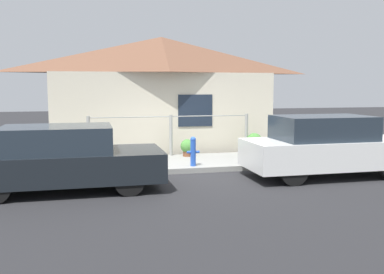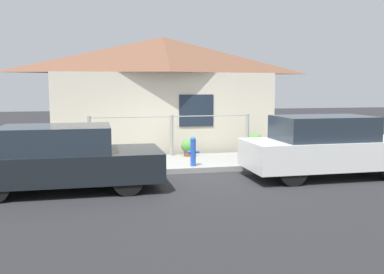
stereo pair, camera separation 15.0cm
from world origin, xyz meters
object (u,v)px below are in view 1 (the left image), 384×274
Objects in this scene: potted_plant_corner at (254,142)px; potted_plant_near_hydrant at (187,147)px; car_left at (63,159)px; car_right at (327,146)px; fire_hydrant at (193,151)px; potted_plant_by_fence at (82,154)px.

potted_plant_near_hydrant is at bearing -178.07° from potted_plant_corner.
car_right reaches higher than car_left.
fire_hydrant is 1.51× the size of potted_plant_near_hydrant.
potted_plant_near_hydrant is (-2.82, 2.97, -0.33)m from car_right.
fire_hydrant is (-3.02, 1.40, -0.21)m from car_right.
car_left is 6.45× the size of potted_plant_corner.
fire_hydrant is at bearing 23.79° from car_left.
car_right is 3.13m from potted_plant_corner.
potted_plant_corner is (5.51, 3.04, -0.19)m from car_left.
potted_plant_corner is (2.15, 0.07, 0.09)m from potted_plant_near_hydrant.
potted_plant_corner is (2.35, 1.64, -0.04)m from fire_hydrant.
potted_plant_by_fence is (-3.03, -0.47, -0.02)m from potted_plant_near_hydrant.
car_right is 6.46× the size of potted_plant_corner.
car_left is 6.18m from car_right.
fire_hydrant is 1.22× the size of potted_plant_corner.
potted_plant_near_hydrant is at bearing 8.89° from potted_plant_by_fence.
potted_plant_corner is at bearing 34.91° from fire_hydrant.
car_right reaches higher than potted_plant_by_fence.
car_left is at bearing -97.58° from potted_plant_by_fence.
fire_hydrant reaches higher than potted_plant_by_fence.
car_left is 5.29× the size of fire_hydrant.
car_left reaches higher than potted_plant_near_hydrant.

